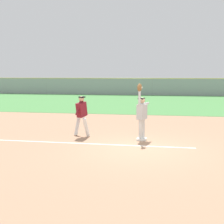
{
  "coord_description": "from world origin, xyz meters",
  "views": [
    {
      "loc": [
        0.58,
        -9.97,
        2.66
      ],
      "look_at": [
        -1.28,
        1.78,
        1.05
      ],
      "focal_mm": 45.66,
      "sensor_mm": 36.0,
      "label": 1
    }
  ],
  "objects_px": {
    "parked_car_red": "(170,88)",
    "parked_car_green": "(215,89)",
    "fielder": "(142,112)",
    "baseball": "(142,88)",
    "first_base": "(142,139)",
    "runner": "(82,113)",
    "parked_car_tan": "(124,88)"
  },
  "relations": [
    {
      "from": "first_base",
      "to": "baseball",
      "type": "height_order",
      "value": "baseball"
    },
    {
      "from": "baseball",
      "to": "parked_car_red",
      "type": "relative_size",
      "value": 0.02
    },
    {
      "from": "parked_car_red",
      "to": "parked_car_green",
      "type": "bearing_deg",
      "value": 5.18
    },
    {
      "from": "first_base",
      "to": "parked_car_red",
      "type": "height_order",
      "value": "parked_car_red"
    },
    {
      "from": "parked_car_red",
      "to": "parked_car_tan",
      "type": "bearing_deg",
      "value": -170.21
    },
    {
      "from": "parked_car_green",
      "to": "baseball",
      "type": "bearing_deg",
      "value": -100.2
    },
    {
      "from": "parked_car_red",
      "to": "first_base",
      "type": "bearing_deg",
      "value": -89.43
    },
    {
      "from": "fielder",
      "to": "runner",
      "type": "bearing_deg",
      "value": 18.54
    },
    {
      "from": "baseball",
      "to": "parked_car_green",
      "type": "distance_m",
      "value": 28.91
    },
    {
      "from": "runner",
      "to": "baseball",
      "type": "bearing_deg",
      "value": 9.57
    },
    {
      "from": "parked_car_tan",
      "to": "parked_car_red",
      "type": "xyz_separation_m",
      "value": [
        6.19,
        0.48,
        0.0
      ]
    },
    {
      "from": "runner",
      "to": "parked_car_tan",
      "type": "bearing_deg",
      "value": 112.55
    },
    {
      "from": "fielder",
      "to": "parked_car_red",
      "type": "xyz_separation_m",
      "value": [
        2.31,
        27.61,
        -0.45
      ]
    },
    {
      "from": "baseball",
      "to": "parked_car_red",
      "type": "bearing_deg",
      "value": 85.22
    },
    {
      "from": "runner",
      "to": "parked_car_green",
      "type": "bearing_deg",
      "value": 88.46
    },
    {
      "from": "first_base",
      "to": "parked_car_red",
      "type": "relative_size",
      "value": 0.08
    },
    {
      "from": "first_base",
      "to": "parked_car_green",
      "type": "xyz_separation_m",
      "value": [
        8.04,
        27.63,
        0.63
      ]
    },
    {
      "from": "fielder",
      "to": "baseball",
      "type": "bearing_deg",
      "value": 110.46
    },
    {
      "from": "fielder",
      "to": "parked_car_tan",
      "type": "relative_size",
      "value": 0.51
    },
    {
      "from": "parked_car_tan",
      "to": "parked_car_red",
      "type": "distance_m",
      "value": 6.21
    },
    {
      "from": "first_base",
      "to": "parked_car_tan",
      "type": "distance_m",
      "value": 27.44
    },
    {
      "from": "fielder",
      "to": "parked_car_tan",
      "type": "height_order",
      "value": "fielder"
    },
    {
      "from": "fielder",
      "to": "baseball",
      "type": "relative_size",
      "value": 30.81
    },
    {
      "from": "baseball",
      "to": "parked_car_green",
      "type": "xyz_separation_m",
      "value": [
        8.07,
        27.73,
        -1.44
      ]
    },
    {
      "from": "first_base",
      "to": "parked_car_tan",
      "type": "height_order",
      "value": "parked_car_tan"
    },
    {
      "from": "parked_car_red",
      "to": "parked_car_green",
      "type": "height_order",
      "value": "same"
    },
    {
      "from": "baseball",
      "to": "parked_car_green",
      "type": "relative_size",
      "value": 0.02
    },
    {
      "from": "fielder",
      "to": "parked_car_red",
      "type": "distance_m",
      "value": 27.71
    },
    {
      "from": "fielder",
      "to": "parked_car_red",
      "type": "relative_size",
      "value": 0.5
    },
    {
      "from": "fielder",
      "to": "parked_car_red",
      "type": "height_order",
      "value": "fielder"
    },
    {
      "from": "parked_car_red",
      "to": "parked_car_green",
      "type": "relative_size",
      "value": 1.0
    },
    {
      "from": "parked_car_green",
      "to": "parked_car_red",
      "type": "bearing_deg",
      "value": -174.11
    }
  ]
}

